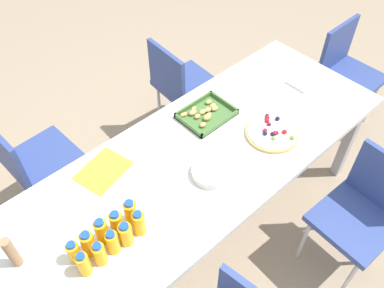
{
  "coord_description": "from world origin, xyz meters",
  "views": [
    {
      "loc": [
        -0.99,
        -1.01,
        2.39
      ],
      "look_at": [
        0.02,
        0.08,
        0.75
      ],
      "focal_mm": 37.99,
      "sensor_mm": 36.0,
      "label": 1
    }
  ],
  "objects_px": {
    "chair_near_right": "(364,210)",
    "juice_bottle_1": "(100,254)",
    "juice_bottle_4": "(139,223)",
    "napkin_stack": "(302,82)",
    "fruit_pizza": "(272,132)",
    "cardboard_tube": "(12,252)",
    "chair_far_right": "(180,83)",
    "juice_bottle_3": "(126,234)",
    "juice_bottle_5": "(74,252)",
    "juice_bottle_0": "(84,264)",
    "snack_tray": "(205,114)",
    "paper_folder": "(103,170)",
    "juice_bottle_6": "(88,243)",
    "plate_stack": "(212,172)",
    "juice_bottle_9": "(131,212)",
    "juice_bottle_7": "(102,231)",
    "juice_bottle_8": "(117,223)",
    "chair_end": "(346,68)",
    "party_table": "(200,163)",
    "chair_far_left": "(32,160)",
    "juice_bottle_2": "(113,242)"
  },
  "relations": [
    {
      "from": "chair_far_right",
      "to": "juice_bottle_8",
      "type": "bearing_deg",
      "value": -49.91
    },
    {
      "from": "chair_far_right",
      "to": "cardboard_tube",
      "type": "bearing_deg",
      "value": -63.2
    },
    {
      "from": "juice_bottle_7",
      "to": "plate_stack",
      "type": "distance_m",
      "value": 0.62
    },
    {
      "from": "juice_bottle_4",
      "to": "juice_bottle_8",
      "type": "bearing_deg",
      "value": 136.71
    },
    {
      "from": "juice_bottle_0",
      "to": "juice_bottle_5",
      "type": "xyz_separation_m",
      "value": [
        -0.0,
        0.07,
        -0.0
      ]
    },
    {
      "from": "party_table",
      "to": "juice_bottle_6",
      "type": "distance_m",
      "value": 0.75
    },
    {
      "from": "party_table",
      "to": "chair_near_right",
      "type": "distance_m",
      "value": 0.94
    },
    {
      "from": "fruit_pizza",
      "to": "chair_far_right",
      "type": "bearing_deg",
      "value": 83.24
    },
    {
      "from": "chair_near_right",
      "to": "fruit_pizza",
      "type": "height_order",
      "value": "chair_near_right"
    },
    {
      "from": "juice_bottle_7",
      "to": "napkin_stack",
      "type": "height_order",
      "value": "juice_bottle_7"
    },
    {
      "from": "juice_bottle_1",
      "to": "fruit_pizza",
      "type": "xyz_separation_m",
      "value": [
        1.14,
        -0.01,
        -0.05
      ]
    },
    {
      "from": "juice_bottle_3",
      "to": "juice_bottle_5",
      "type": "bearing_deg",
      "value": 159.68
    },
    {
      "from": "juice_bottle_0",
      "to": "juice_bottle_1",
      "type": "xyz_separation_m",
      "value": [
        0.07,
        -0.01,
        -0.0
      ]
    },
    {
      "from": "napkin_stack",
      "to": "cardboard_tube",
      "type": "bearing_deg",
      "value": 177.46
    },
    {
      "from": "juice_bottle_1",
      "to": "juice_bottle_9",
      "type": "distance_m",
      "value": 0.23
    },
    {
      "from": "paper_folder",
      "to": "juice_bottle_2",
      "type": "bearing_deg",
      "value": -118.12
    },
    {
      "from": "juice_bottle_3",
      "to": "cardboard_tube",
      "type": "distance_m",
      "value": 0.48
    },
    {
      "from": "chair_near_right",
      "to": "juice_bottle_1",
      "type": "distance_m",
      "value": 1.43
    },
    {
      "from": "juice_bottle_4",
      "to": "cardboard_tube",
      "type": "xyz_separation_m",
      "value": [
        -0.49,
        0.24,
        0.02
      ]
    },
    {
      "from": "juice_bottle_6",
      "to": "plate_stack",
      "type": "height_order",
      "value": "juice_bottle_6"
    },
    {
      "from": "cardboard_tube",
      "to": "juice_bottle_4",
      "type": "bearing_deg",
      "value": -25.87
    },
    {
      "from": "napkin_stack",
      "to": "juice_bottle_4",
      "type": "bearing_deg",
      "value": -173.89
    },
    {
      "from": "juice_bottle_2",
      "to": "juice_bottle_7",
      "type": "height_order",
      "value": "juice_bottle_7"
    },
    {
      "from": "chair_far_right",
      "to": "juice_bottle_7",
      "type": "xyz_separation_m",
      "value": [
        -1.18,
        -0.82,
        0.3
      ]
    },
    {
      "from": "paper_folder",
      "to": "juice_bottle_0",
      "type": "bearing_deg",
      "value": -131.72
    },
    {
      "from": "juice_bottle_8",
      "to": "snack_tray",
      "type": "bearing_deg",
      "value": 18.81
    },
    {
      "from": "juice_bottle_2",
      "to": "juice_bottle_4",
      "type": "distance_m",
      "value": 0.14
    },
    {
      "from": "chair_end",
      "to": "juice_bottle_4",
      "type": "bearing_deg",
      "value": 4.57
    },
    {
      "from": "juice_bottle_4",
      "to": "napkin_stack",
      "type": "xyz_separation_m",
      "value": [
        1.41,
        0.15,
        -0.06
      ]
    },
    {
      "from": "chair_near_right",
      "to": "plate_stack",
      "type": "relative_size",
      "value": 4.01
    },
    {
      "from": "chair_far_right",
      "to": "juice_bottle_5",
      "type": "relative_size",
      "value": 6.17
    },
    {
      "from": "chair_far_left",
      "to": "plate_stack",
      "type": "bearing_deg",
      "value": 29.31
    },
    {
      "from": "juice_bottle_1",
      "to": "cardboard_tube",
      "type": "xyz_separation_m",
      "value": [
        -0.27,
        0.24,
        0.03
      ]
    },
    {
      "from": "chair_near_right",
      "to": "chair_far_left",
      "type": "relative_size",
      "value": 1.0
    },
    {
      "from": "juice_bottle_9",
      "to": "chair_end",
      "type": "bearing_deg",
      "value": 2.88
    },
    {
      "from": "snack_tray",
      "to": "paper_folder",
      "type": "relative_size",
      "value": 1.17
    },
    {
      "from": "juice_bottle_0",
      "to": "juice_bottle_1",
      "type": "relative_size",
      "value": 1.03
    },
    {
      "from": "juice_bottle_6",
      "to": "plate_stack",
      "type": "distance_m",
      "value": 0.7
    },
    {
      "from": "cardboard_tube",
      "to": "juice_bottle_1",
      "type": "bearing_deg",
      "value": -41.34
    },
    {
      "from": "juice_bottle_6",
      "to": "cardboard_tube",
      "type": "distance_m",
      "value": 0.31
    },
    {
      "from": "juice_bottle_0",
      "to": "paper_folder",
      "type": "distance_m",
      "value": 0.55
    },
    {
      "from": "fruit_pizza",
      "to": "cardboard_tube",
      "type": "height_order",
      "value": "cardboard_tube"
    },
    {
      "from": "chair_far_left",
      "to": "juice_bottle_9",
      "type": "xyz_separation_m",
      "value": [
        0.13,
        -0.89,
        0.3
      ]
    },
    {
      "from": "juice_bottle_6",
      "to": "plate_stack",
      "type": "bearing_deg",
      "value": -4.47
    },
    {
      "from": "juice_bottle_4",
      "to": "juice_bottle_8",
      "type": "relative_size",
      "value": 1.02
    },
    {
      "from": "snack_tray",
      "to": "paper_folder",
      "type": "distance_m",
      "value": 0.68
    },
    {
      "from": "chair_far_left",
      "to": "napkin_stack",
      "type": "distance_m",
      "value": 1.75
    },
    {
      "from": "juice_bottle_6",
      "to": "juice_bottle_8",
      "type": "distance_m",
      "value": 0.15
    },
    {
      "from": "chair_near_right",
      "to": "juice_bottle_1",
      "type": "xyz_separation_m",
      "value": [
        -1.27,
        0.6,
        0.3
      ]
    },
    {
      "from": "chair_far_right",
      "to": "napkin_stack",
      "type": "distance_m",
      "value": 0.87
    }
  ]
}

